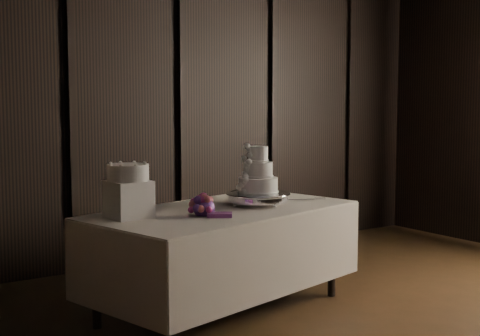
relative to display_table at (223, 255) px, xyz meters
The scene contains 7 objects.
display_table is the anchor object (origin of this frame).
cake_stand 0.50m from the display_table, ahead, with size 0.48×0.48×0.09m, color silver.
wedding_cake 0.64m from the display_table, ahead, with size 0.33×0.29×0.35m.
bouquet 0.50m from the display_table, 148.09° to the right, with size 0.27×0.37×0.18m, color #B24254, non-canonical shape.
box_pedestal 0.86m from the display_table, behind, with size 0.26×0.26×0.25m, color white.
small_cake 0.97m from the display_table, behind, with size 0.28×0.28×0.11m, color white.
cake_knife 0.78m from the display_table, ahead, with size 0.37×0.02×0.01m, color silver.
Camera 1 is at (-3.14, -2.21, 1.55)m, focal length 50.00 mm.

